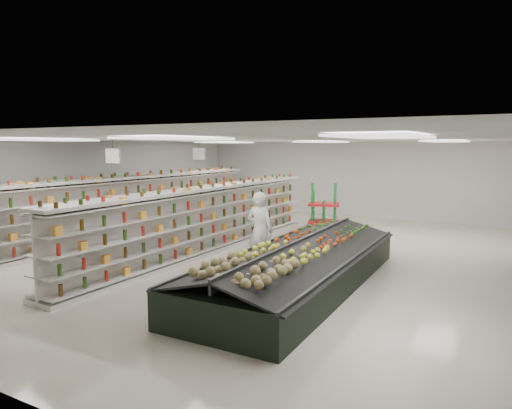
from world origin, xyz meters
The scene contains 12 objects.
floor centered at (0.00, 0.00, 0.00)m, with size 16.00×16.00×0.00m, color beige.
ceiling centered at (0.00, 0.00, 3.20)m, with size 14.00×16.00×0.02m, color white.
wall_back centered at (0.00, 8.00, 1.60)m, with size 14.00×0.02×3.20m, color silver.
wall_left centered at (-7.00, 0.00, 1.60)m, with size 0.02×16.00×3.20m, color silver.
aisle_sign_near centered at (-3.80, -2.00, 2.75)m, with size 0.52×0.06×0.75m.
aisle_sign_far centered at (-3.80, 2.00, 2.75)m, with size 0.52×0.06×0.75m.
gondola_left centered at (-5.32, 0.31, 0.93)m, with size 1.43×11.75×2.03m.
gondola_center centered at (-1.76, -0.51, 0.86)m, with size 1.02×10.81×1.87m.
produce_island centered at (1.87, -2.26, 0.47)m, with size 2.53×6.92×1.03m.
soda_endcap centered at (-0.39, 5.38, 0.73)m, with size 1.36×1.12×1.50m.
shopper_main centered at (0.48, -1.44, 0.96)m, with size 0.70×0.46×1.92m, color white.
shopper_background centered at (-2.80, 3.12, 0.84)m, with size 0.82×0.50×1.68m, color tan.
Camera 1 is at (5.67, -11.12, 3.01)m, focal length 32.00 mm.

